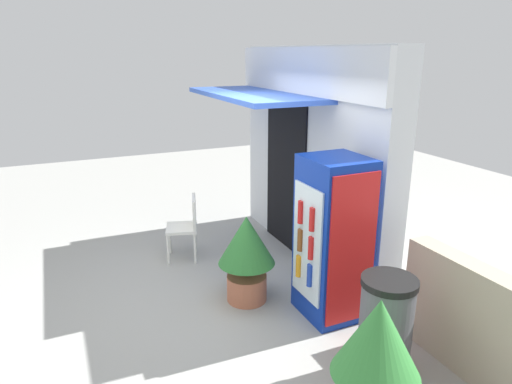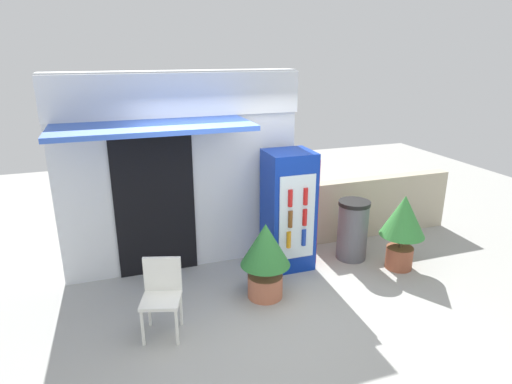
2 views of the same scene
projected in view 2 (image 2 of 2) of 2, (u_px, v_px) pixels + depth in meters
name	position (u px, v px, depth m)	size (l,w,h in m)	color
ground	(261.00, 314.00, 5.28)	(16.00, 16.00, 0.00)	#A3A39E
storefront_building	(179.00, 169.00, 6.08)	(3.36, 1.35, 2.81)	silver
drink_cooler	(289.00, 210.00, 6.24)	(0.68, 0.66, 1.74)	#0C2D9E
plastic_chair	(162.00, 291.00, 4.83)	(0.52, 0.52, 0.88)	white
potted_plant_near_shop	(265.00, 254.00, 5.49)	(0.64, 0.64, 1.02)	#BC6B4C
potted_plant_curbside	(403.00, 223.00, 6.20)	(0.64, 0.64, 1.12)	#995138
trash_bin	(353.00, 230.00, 6.58)	(0.48, 0.48, 0.93)	#595960
stone_boundary_wall	(378.00, 206.00, 7.47)	(2.67, 0.22, 1.02)	#B7AD93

